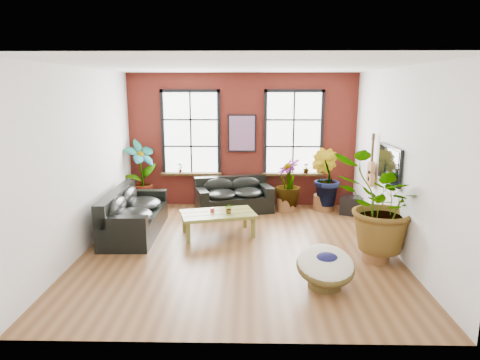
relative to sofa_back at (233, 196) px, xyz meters
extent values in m
cube|color=brown|center=(0.21, -2.59, -0.40)|extent=(6.00, 6.50, 0.02)
cube|color=white|center=(0.21, -2.59, 3.12)|extent=(6.00, 6.50, 0.02)
cube|color=#4C1611|center=(0.21, 0.67, 1.36)|extent=(6.00, 0.02, 3.50)
cube|color=silver|center=(0.21, -5.85, 1.36)|extent=(6.00, 0.02, 3.50)
cube|color=silver|center=(-2.80, -2.59, 1.36)|extent=(0.02, 6.50, 3.50)
cube|color=silver|center=(3.22, -2.59, 1.36)|extent=(0.02, 6.50, 3.50)
cube|color=white|center=(-1.14, 0.61, 1.56)|extent=(1.40, 0.02, 2.10)
cube|color=#31220D|center=(-1.14, 0.54, 0.48)|extent=(1.60, 0.22, 0.06)
cube|color=white|center=(1.56, 0.61, 1.56)|extent=(1.40, 0.02, 2.10)
cube|color=#31220D|center=(1.56, 0.54, 0.48)|extent=(1.60, 0.22, 0.06)
cube|color=black|center=(0.02, -0.05, -0.18)|extent=(2.07, 1.40, 0.43)
cube|color=black|center=(-0.08, 0.28, 0.26)|extent=(1.88, 0.73, 0.44)
cube|color=black|center=(-0.79, -0.28, 0.15)|extent=(0.47, 0.95, 0.22)
cube|color=black|center=(0.82, 0.17, 0.15)|extent=(0.47, 0.95, 0.22)
ellipsoid|color=black|center=(-0.32, -0.20, 0.10)|extent=(0.97, 0.96, 0.25)
ellipsoid|color=black|center=(-0.39, 0.05, 0.26)|extent=(0.83, 0.45, 0.42)
ellipsoid|color=black|center=(0.38, -0.01, 0.10)|extent=(0.97, 0.96, 0.25)
ellipsoid|color=black|center=(0.30, 0.25, 0.26)|extent=(0.83, 0.45, 0.42)
cube|color=black|center=(-2.07, -1.79, -0.16)|extent=(1.06, 2.42, 0.47)
cube|color=black|center=(-2.45, -1.80, 0.32)|extent=(0.30, 2.41, 0.48)
cube|color=black|center=(-2.05, -2.87, 0.20)|extent=(1.01, 0.27, 0.25)
cube|color=black|center=(-2.09, -0.71, 0.20)|extent=(1.01, 0.27, 0.25)
ellipsoid|color=black|center=(-2.00, -2.26, 0.14)|extent=(0.87, 1.07, 0.27)
ellipsoid|color=black|center=(-2.29, -2.27, 0.32)|extent=(0.29, 1.06, 0.46)
ellipsoid|color=black|center=(-2.02, -1.31, 0.14)|extent=(0.87, 1.07, 0.27)
ellipsoid|color=black|center=(-2.31, -1.32, 0.32)|extent=(0.29, 1.06, 0.46)
cube|color=brown|center=(-0.27, -1.83, 0.07)|extent=(1.73, 1.26, 0.07)
cube|color=#31220D|center=(-0.23, -1.98, 0.11)|extent=(1.50, 0.41, 0.00)
cube|color=#31220D|center=(-0.30, -1.69, 0.11)|extent=(1.50, 0.41, 0.00)
cube|color=brown|center=(-0.84, -2.35, -0.18)|extent=(0.09, 0.09, 0.43)
cube|color=brown|center=(0.49, -2.00, -0.18)|extent=(0.09, 0.09, 0.43)
cube|color=brown|center=(-1.02, -1.67, -0.18)|extent=(0.09, 0.09, 0.43)
cube|color=brown|center=(0.31, -1.31, -0.18)|extent=(0.09, 0.09, 0.43)
cylinder|color=#BF2F38|center=(-0.39, -1.81, 0.16)|extent=(0.11, 0.11, 0.10)
cylinder|color=brown|center=(1.61, -4.28, -0.29)|extent=(0.58, 0.58, 0.21)
torus|color=brown|center=(1.61, -4.28, -0.04)|extent=(1.00, 1.00, 0.42)
ellipsoid|color=white|center=(1.61, -4.28, 0.01)|extent=(0.96, 1.01, 0.57)
ellipsoid|color=#161644|center=(1.61, -4.32, 0.12)|extent=(0.38, 0.31, 0.16)
cube|color=black|center=(0.21, 0.60, 1.56)|extent=(0.74, 0.04, 0.98)
cube|color=#0C7F8C|center=(0.21, 0.57, 1.56)|extent=(0.66, 0.02, 0.90)
cube|color=black|center=(3.16, -2.29, 1.26)|extent=(0.06, 1.25, 0.72)
cube|color=black|center=(3.13, -2.29, 1.26)|extent=(0.01, 1.15, 0.62)
cylinder|color=#B27F4C|center=(3.11, -1.24, 0.74)|extent=(0.09, 0.38, 0.38)
cylinder|color=#B27F4C|center=(3.11, -1.24, 0.99)|extent=(0.09, 0.30, 0.30)
cylinder|color=black|center=(3.11, -1.24, 0.74)|extent=(0.09, 0.11, 0.11)
cube|color=#31220D|center=(3.11, -1.24, 1.36)|extent=(0.04, 0.05, 0.55)
cube|color=#31220D|center=(3.11, -1.24, 1.68)|extent=(0.06, 0.06, 0.14)
cube|color=black|center=(2.99, -0.20, -0.17)|extent=(0.67, 0.62, 0.45)
cylinder|color=brown|center=(-2.38, 0.22, -0.21)|extent=(0.65, 0.65, 0.38)
cylinder|color=brown|center=(2.36, 0.16, -0.19)|extent=(0.73, 0.73, 0.40)
cylinder|color=brown|center=(2.73, -3.19, -0.21)|extent=(0.57, 0.57, 0.36)
cylinder|color=brown|center=(1.36, 0.02, -0.21)|extent=(0.51, 0.51, 0.36)
imported|color=#13471F|center=(-2.40, 0.23, 0.59)|extent=(1.03, 1.04, 1.66)
imported|color=#13471F|center=(2.34, 0.14, 0.48)|extent=(0.99, 1.02, 1.44)
imported|color=#13471F|center=(2.76, -3.17, 0.67)|extent=(2.05, 1.94, 1.80)
imported|color=#13471F|center=(1.40, 0.03, 0.35)|extent=(0.86, 0.86, 1.21)
imported|color=#13471F|center=(-0.03, -1.90, 0.22)|extent=(0.22, 0.20, 0.22)
imported|color=#13471F|center=(-1.44, 0.54, 0.64)|extent=(0.17, 0.17, 0.27)
imported|color=#13471F|center=(1.91, 0.54, 0.64)|extent=(0.19, 0.19, 0.27)
camera|label=1|loc=(0.39, -10.62, 2.72)|focal=32.00mm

